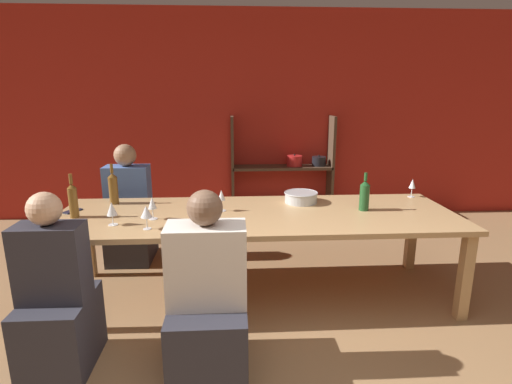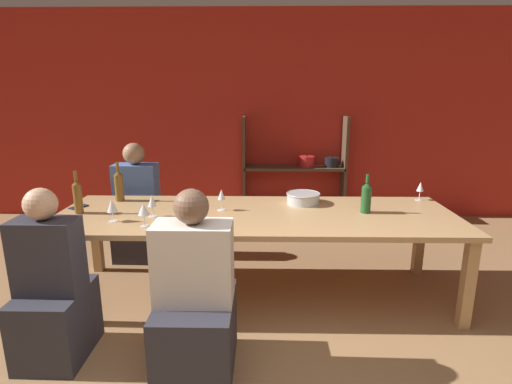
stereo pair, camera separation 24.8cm
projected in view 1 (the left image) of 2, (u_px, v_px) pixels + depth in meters
name	position (u px, v px, depth m)	size (l,w,h in m)	color
wall_back_red	(256.00, 117.00, 5.28)	(8.80, 0.06, 2.70)	red
shelf_unit	(284.00, 187.00, 5.33)	(1.34, 0.30, 1.37)	#4C3828
dining_table	(257.00, 220.00, 3.23)	(3.20, 1.07, 0.72)	tan
mixing_bowl	(301.00, 197.00, 3.51)	(0.30, 0.30, 0.09)	#B7BABC
wine_bottle_green	(73.00, 200.00, 3.07)	(0.07, 0.07, 0.35)	brown
wine_bottle_dark	(113.00, 188.00, 3.45)	(0.08, 0.08, 0.35)	brown
wine_bottle_amber	(364.00, 195.00, 3.26)	(0.08, 0.08, 0.32)	#1E4C23
wine_glass_white_a	(112.00, 210.00, 2.90)	(0.08, 0.08, 0.17)	white
wine_glass_white_b	(48.00, 210.00, 2.91)	(0.07, 0.07, 0.16)	white
wine_glass_white_c	(146.00, 212.00, 2.81)	(0.08, 0.08, 0.17)	white
wine_glass_white_d	(412.00, 185.00, 3.68)	(0.06, 0.06, 0.17)	white
wine_glass_empty_a	(221.00, 196.00, 3.24)	(0.07, 0.07, 0.18)	white
wine_glass_empty_b	(152.00, 204.00, 3.03)	(0.07, 0.07, 0.17)	white
cell_phone	(73.00, 211.00, 3.25)	(0.13, 0.17, 0.01)	#1E2338
person_near_a	(208.00, 310.00, 2.38)	(0.46, 0.57, 1.15)	#2D2D38
person_far_a	(130.00, 219.00, 4.03)	(0.43, 0.53, 1.18)	#2D2D38
person_near_b	(57.00, 306.00, 2.43)	(0.39, 0.49, 1.12)	#2D2D38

